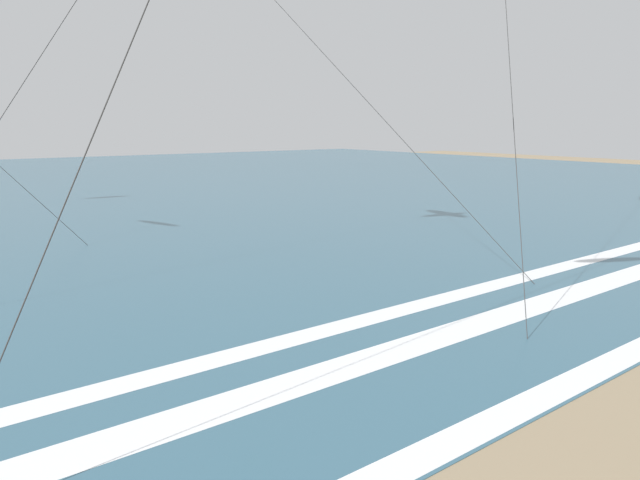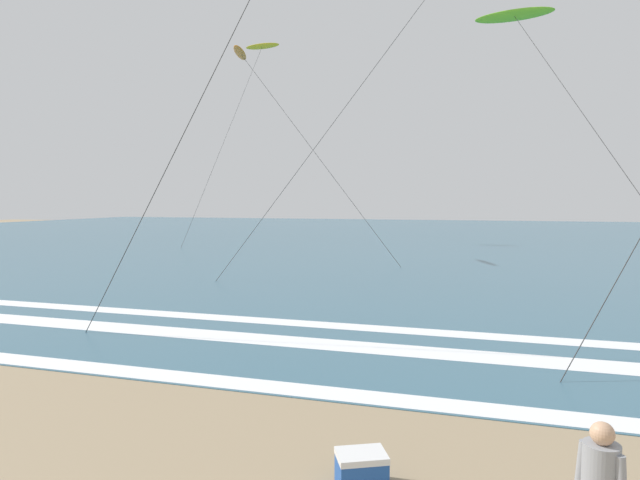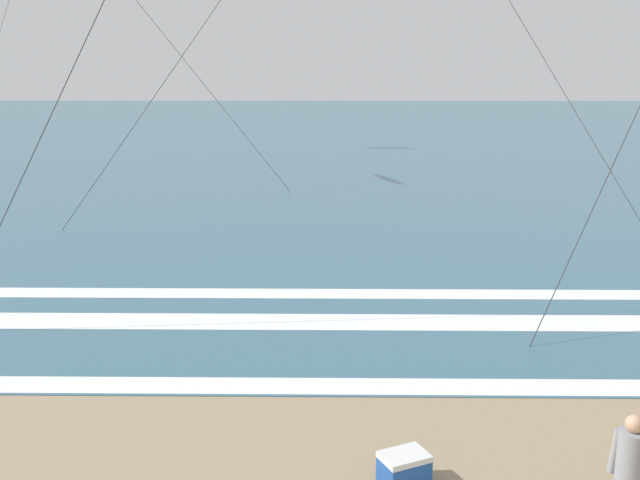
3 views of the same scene
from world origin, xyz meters
The scene contains 6 objects.
ocean_surface centered at (0.00, 54.43, 0.01)m, with size 140.00×90.00×0.01m, color #386075.
wave_foam_shoreline centered at (1.49, 9.83, 0.01)m, with size 42.61×0.66×0.01m, color white.
wave_foam_mid_break centered at (-1.02, 13.03, 0.01)m, with size 41.18×1.00×0.01m, color white.
wave_foam_outer_break centered at (0.83, 15.00, 0.01)m, with size 47.66×0.75×0.01m, color white.
surfer_mid_group centered at (4.88, 5.68, 0.96)m, with size 0.44×0.41×1.60m.
cooler_box centered at (2.44, 6.84, 0.22)m, with size 0.75×0.67×0.44m.
Camera 3 is at (1.44, -1.97, 5.48)m, focal length 41.77 mm.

